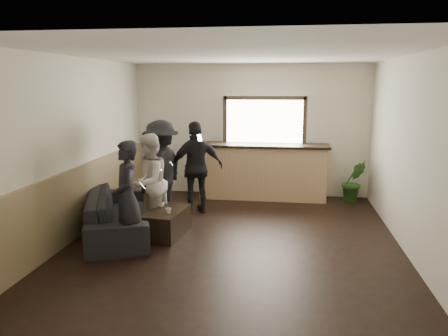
% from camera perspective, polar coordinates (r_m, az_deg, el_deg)
% --- Properties ---
extents(ground, '(5.00, 6.00, 0.01)m').
position_cam_1_polar(ground, '(6.81, 1.18, -9.55)').
color(ground, black).
extents(room_shell, '(5.01, 6.01, 2.80)m').
position_cam_1_polar(room_shell, '(6.57, -5.17, 2.89)').
color(room_shell, silver).
rests_on(room_shell, ground).
extents(bar_counter, '(2.70, 0.68, 2.13)m').
position_cam_1_polar(bar_counter, '(9.20, 5.12, 0.01)').
color(bar_counter, tan).
rests_on(bar_counter, ground).
extents(sofa, '(1.66, 2.46, 0.67)m').
position_cam_1_polar(sofa, '(7.25, -13.73, -5.78)').
color(sofa, black).
rests_on(sofa, ground).
extents(coffee_table, '(0.63, 0.99, 0.41)m').
position_cam_1_polar(coffee_table, '(7.07, -7.50, -7.08)').
color(coffee_table, black).
rests_on(coffee_table, ground).
extents(cup_a, '(0.16, 0.16, 0.09)m').
position_cam_1_polar(cup_a, '(7.18, -8.26, -4.73)').
color(cup_a, silver).
rests_on(cup_a, coffee_table).
extents(cup_b, '(0.12, 0.12, 0.08)m').
position_cam_1_polar(cup_b, '(6.82, -7.26, -5.57)').
color(cup_b, silver).
rests_on(cup_b, coffee_table).
extents(potted_plant, '(0.52, 0.44, 0.85)m').
position_cam_1_polar(potted_plant, '(9.28, 16.56, -1.70)').
color(potted_plant, '#2D6623').
rests_on(potted_plant, ground).
extents(person_a, '(0.61, 0.70, 1.61)m').
position_cam_1_polar(person_a, '(6.32, -12.57, -3.78)').
color(person_a, black).
rests_on(person_a, ground).
extents(person_b, '(0.73, 0.87, 1.60)m').
position_cam_1_polar(person_b, '(7.22, -9.79, -1.87)').
color(person_b, silver).
rests_on(person_b, ground).
extents(person_c, '(0.92, 1.26, 1.76)m').
position_cam_1_polar(person_c, '(7.90, -8.18, -0.14)').
color(person_c, black).
rests_on(person_c, ground).
extents(person_d, '(1.08, 0.84, 1.71)m').
position_cam_1_polar(person_d, '(8.09, -3.60, 0.06)').
color(person_d, black).
rests_on(person_d, ground).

